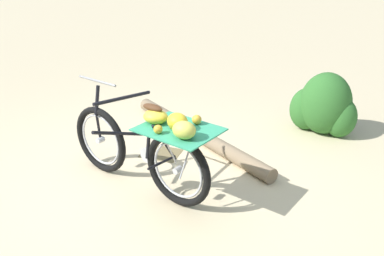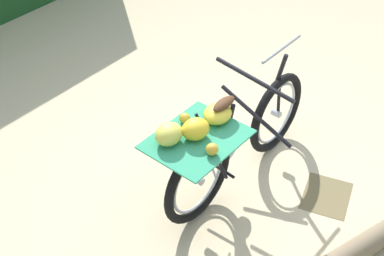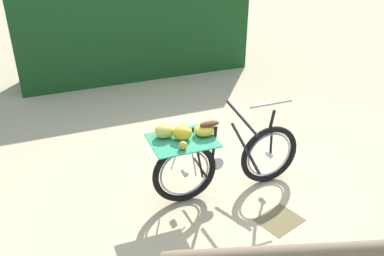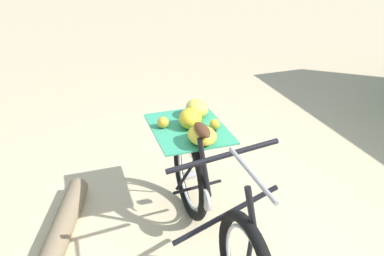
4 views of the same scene
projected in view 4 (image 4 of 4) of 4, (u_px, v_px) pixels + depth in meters
name	position (u px, v px, depth m)	size (l,w,h in m)	color
ground_plane	(226.00, 245.00, 2.98)	(60.00, 60.00, 0.00)	beige
bicycle	(208.00, 192.00, 2.77)	(1.78, 0.93, 1.03)	black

